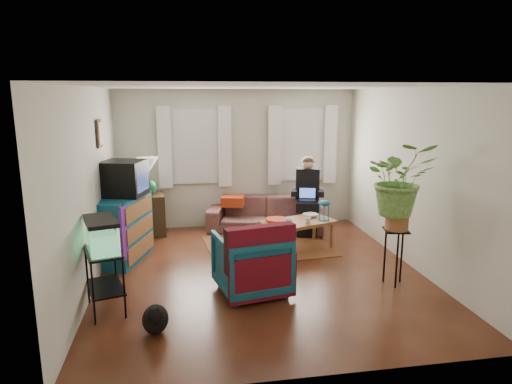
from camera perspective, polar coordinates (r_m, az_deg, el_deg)
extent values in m
cube|color=#4F2B14|center=(6.63, 0.59, -10.05)|extent=(4.50, 5.00, 0.01)
cube|color=white|center=(6.14, 0.64, 13.01)|extent=(4.50, 5.00, 0.01)
cube|color=silver|center=(8.70, -2.32, 4.16)|extent=(4.50, 0.01, 2.60)
cube|color=silver|center=(3.90, 7.17, -5.98)|extent=(4.50, 0.01, 2.60)
cube|color=silver|center=(6.27, -20.06, 0.30)|extent=(0.01, 5.00, 2.60)
cube|color=silver|center=(7.01, 19.03, 1.57)|extent=(0.01, 5.00, 2.60)
cube|color=white|center=(8.58, -7.64, 5.64)|extent=(1.08, 0.04, 1.38)
cube|color=white|center=(8.89, 5.74, 5.91)|extent=(1.08, 0.04, 1.38)
cube|color=white|center=(8.50, -7.62, 5.58)|extent=(1.36, 0.06, 1.50)
cube|color=white|center=(8.82, 5.88, 5.85)|extent=(1.36, 0.06, 1.50)
cube|color=#3D2616|center=(7.01, -18.95, 6.94)|extent=(0.04, 0.32, 0.40)
cube|color=maroon|center=(7.73, 1.43, -6.71)|extent=(2.14, 1.78, 0.01)
imported|color=brown|center=(8.50, 1.22, -2.09)|extent=(2.27, 1.35, 0.83)
cube|color=#422718|center=(8.46, -13.10, -2.79)|extent=(0.56, 0.56, 0.74)
cube|color=#136C74|center=(7.27, -16.37, -4.41)|extent=(0.86, 1.22, 1.00)
cube|color=black|center=(7.18, -16.21, 1.67)|extent=(0.75, 0.71, 0.53)
cube|color=black|center=(5.70, -18.35, -10.50)|extent=(0.54, 0.74, 0.74)
cube|color=#7FD899|center=(5.52, -18.74, -5.04)|extent=(0.49, 0.68, 0.39)
ellipsoid|color=black|center=(5.16, -12.49, -14.92)|extent=(0.29, 0.44, 0.36)
imported|color=navy|center=(5.88, -0.59, -8.50)|extent=(0.98, 0.94, 0.87)
cube|color=#9E0A0A|center=(5.53, 0.61, -7.89)|extent=(0.89, 0.36, 0.71)
cube|color=brown|center=(7.55, 5.26, -5.37)|extent=(1.30, 0.98, 0.48)
imported|color=white|center=(7.25, 4.05, -3.71)|extent=(0.17, 0.17, 0.10)
imported|color=beige|center=(7.35, 6.48, -3.54)|extent=(0.13, 0.13, 0.10)
imported|color=white|center=(7.74, 6.80, -2.91)|extent=(0.29, 0.29, 0.06)
cylinder|color=#B21414|center=(7.44, 2.60, -3.51)|extent=(0.46, 0.46, 0.04)
cube|color=black|center=(6.41, 16.91, -7.77)|extent=(0.38, 0.38, 0.76)
imported|color=#599947|center=(6.17, 17.43, 0.20)|extent=(1.01, 0.92, 0.97)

